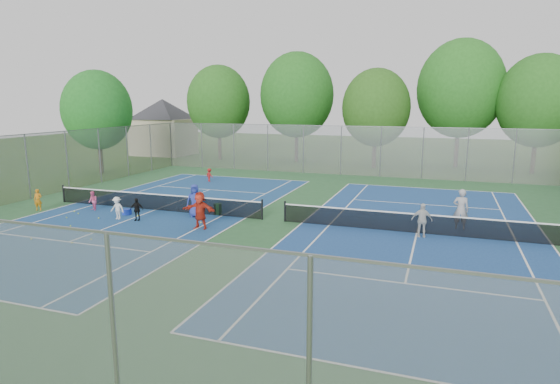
# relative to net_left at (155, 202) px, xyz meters

# --- Properties ---
(ground) EXTENTS (120.00, 120.00, 0.00)m
(ground) POSITION_rel_net_left_xyz_m (7.00, 0.00, -0.46)
(ground) COLOR #2D5019
(ground) RESTS_ON ground
(court_pad) EXTENTS (32.00, 32.00, 0.01)m
(court_pad) POSITION_rel_net_left_xyz_m (7.00, 0.00, -0.45)
(court_pad) COLOR #2B5B32
(court_pad) RESTS_ON ground
(court_left) EXTENTS (10.97, 23.77, 0.01)m
(court_left) POSITION_rel_net_left_xyz_m (0.00, 0.00, -0.44)
(court_left) COLOR navy
(court_left) RESTS_ON court_pad
(court_right) EXTENTS (10.97, 23.77, 0.01)m
(court_right) POSITION_rel_net_left_xyz_m (14.00, 0.00, -0.44)
(court_right) COLOR navy
(court_right) RESTS_ON court_pad
(net_left) EXTENTS (12.87, 0.10, 0.91)m
(net_left) POSITION_rel_net_left_xyz_m (0.00, 0.00, 0.00)
(net_left) COLOR black
(net_left) RESTS_ON ground
(net_right) EXTENTS (12.87, 0.10, 0.91)m
(net_right) POSITION_rel_net_left_xyz_m (14.00, 0.00, 0.00)
(net_right) COLOR black
(net_right) RESTS_ON ground
(fence_north) EXTENTS (32.00, 0.10, 4.00)m
(fence_north) POSITION_rel_net_left_xyz_m (7.00, 16.00, 1.54)
(fence_north) COLOR gray
(fence_north) RESTS_ON ground
(fence_west) EXTENTS (0.10, 32.00, 4.00)m
(fence_west) POSITION_rel_net_left_xyz_m (-9.00, 0.00, 1.54)
(fence_west) COLOR gray
(fence_west) RESTS_ON ground
(house) EXTENTS (11.03, 11.03, 7.30)m
(house) POSITION_rel_net_left_xyz_m (-15.00, 24.00, 3.76)
(house) COLOR #B7A88C
(house) RESTS_ON ground
(tree_nw) EXTENTS (6.40, 6.40, 9.58)m
(tree_nw) POSITION_rel_net_left_xyz_m (-7.00, 22.00, 5.44)
(tree_nw) COLOR #443326
(tree_nw) RESTS_ON ground
(tree_nl) EXTENTS (7.20, 7.20, 10.69)m
(tree_nl) POSITION_rel_net_left_xyz_m (1.00, 23.00, 6.09)
(tree_nl) COLOR #443326
(tree_nl) RESTS_ON ground
(tree_nc) EXTENTS (6.00, 6.00, 8.85)m
(tree_nc) POSITION_rel_net_left_xyz_m (9.00, 21.00, 4.94)
(tree_nc) COLOR #443326
(tree_nc) RESTS_ON ground
(tree_nr) EXTENTS (7.60, 7.60, 11.42)m
(tree_nr) POSITION_rel_net_left_xyz_m (16.00, 24.00, 6.59)
(tree_nr) COLOR #443326
(tree_nr) RESTS_ON ground
(tree_ne) EXTENTS (6.60, 6.60, 9.77)m
(tree_ne) POSITION_rel_net_left_xyz_m (22.00, 22.00, 5.51)
(tree_ne) COLOR #443326
(tree_ne) RESTS_ON ground
(tree_side_w) EXTENTS (5.60, 5.60, 8.47)m
(tree_side_w) POSITION_rel_net_left_xyz_m (-12.00, 10.00, 4.79)
(tree_side_w) COLOR #443326
(tree_side_w) RESTS_ON ground
(ball_crate) EXTENTS (0.43, 0.43, 0.32)m
(ball_crate) POSITION_rel_net_left_xyz_m (-0.79, -1.44, -0.30)
(ball_crate) COLOR #1834BA
(ball_crate) RESTS_ON ground
(ball_hopper) EXTENTS (0.34, 0.34, 0.62)m
(ball_hopper) POSITION_rel_net_left_xyz_m (3.78, 0.16, -0.15)
(ball_hopper) COLOR #227E31
(ball_hopper) RESTS_ON ground
(student_a) EXTENTS (0.51, 0.43, 1.20)m
(student_a) POSITION_rel_net_left_xyz_m (-6.06, -2.19, 0.14)
(student_a) COLOR orange
(student_a) RESTS_ON ground
(student_b) EXTENTS (0.65, 0.60, 1.08)m
(student_b) POSITION_rel_net_left_xyz_m (-3.19, -1.20, 0.08)
(student_b) COLOR #EF5D91
(student_b) RESTS_ON ground
(student_c) EXTENTS (0.77, 0.45, 1.17)m
(student_c) POSITION_rel_net_left_xyz_m (-0.63, -2.38, 0.13)
(student_c) COLOR white
(student_c) RESTS_ON ground
(student_d) EXTENTS (0.73, 0.43, 1.17)m
(student_d) POSITION_rel_net_left_xyz_m (0.49, -2.29, 0.13)
(student_d) COLOR black
(student_d) RESTS_ON ground
(student_e) EXTENTS (0.99, 0.84, 1.73)m
(student_e) POSITION_rel_net_left_xyz_m (2.86, -0.60, 0.41)
(student_e) COLOR #283794
(student_e) RESTS_ON ground
(student_f) EXTENTS (1.67, 0.57, 1.79)m
(student_f) POSITION_rel_net_left_xyz_m (4.26, -2.58, 0.44)
(student_f) COLOR red
(student_f) RESTS_ON ground
(child_far_baseline) EXTENTS (0.74, 0.59, 1.01)m
(child_far_baseline) POSITION_rel_net_left_xyz_m (-1.58, 9.40, 0.05)
(child_far_baseline) COLOR #A11717
(child_far_baseline) RESTS_ON ground
(instructor) EXTENTS (0.73, 0.49, 1.95)m
(instructor) POSITION_rel_net_left_xyz_m (15.86, 1.39, 0.52)
(instructor) COLOR #959598
(instructor) RESTS_ON ground
(teen_court_b) EXTENTS (0.94, 0.49, 1.54)m
(teen_court_b) POSITION_rel_net_left_xyz_m (14.20, -0.50, 0.31)
(teen_court_b) COLOR beige
(teen_court_b) RESTS_ON ground
(tennis_ball_0) EXTENTS (0.07, 0.07, 0.07)m
(tennis_ball_0) POSITION_rel_net_left_xyz_m (0.28, -6.52, -0.42)
(tennis_ball_0) COLOR gold
(tennis_ball_0) RESTS_ON ground
(tennis_ball_1) EXTENTS (0.07, 0.07, 0.07)m
(tennis_ball_1) POSITION_rel_net_left_xyz_m (-1.59, -2.67, -0.42)
(tennis_ball_1) COLOR #C5DB32
(tennis_ball_1) RESTS_ON ground
(tennis_ball_2) EXTENTS (0.07, 0.07, 0.07)m
(tennis_ball_2) POSITION_rel_net_left_xyz_m (-0.41, -1.14, -0.42)
(tennis_ball_2) COLOR gold
(tennis_ball_2) RESTS_ON ground
(tennis_ball_3) EXTENTS (0.07, 0.07, 0.07)m
(tennis_ball_3) POSITION_rel_net_left_xyz_m (-0.04, -1.54, -0.42)
(tennis_ball_3) COLOR #CAE936
(tennis_ball_3) RESTS_ON ground
(tennis_ball_4) EXTENTS (0.07, 0.07, 0.07)m
(tennis_ball_4) POSITION_rel_net_left_xyz_m (-1.95, -4.83, -0.42)
(tennis_ball_4) COLOR yellow
(tennis_ball_4) RESTS_ON ground
(tennis_ball_5) EXTENTS (0.07, 0.07, 0.07)m
(tennis_ball_5) POSITION_rel_net_left_xyz_m (-3.31, -2.21, -0.42)
(tennis_ball_5) COLOR #ABC72E
(tennis_ball_5) RESTS_ON ground
(tennis_ball_6) EXTENTS (0.07, 0.07, 0.07)m
(tennis_ball_6) POSITION_rel_net_left_xyz_m (-1.81, -6.67, -0.42)
(tennis_ball_6) COLOR yellow
(tennis_ball_6) RESTS_ON ground
(tennis_ball_7) EXTENTS (0.07, 0.07, 0.07)m
(tennis_ball_7) POSITION_rel_net_left_xyz_m (0.68, -5.84, -0.42)
(tennis_ball_7) COLOR #ABD030
(tennis_ball_7) RESTS_ON ground
(tennis_ball_8) EXTENTS (0.07, 0.07, 0.07)m
(tennis_ball_8) POSITION_rel_net_left_xyz_m (-3.22, -3.13, -0.42)
(tennis_ball_8) COLOR gold
(tennis_ball_8) RESTS_ON ground
(tennis_ball_9) EXTENTS (0.07, 0.07, 0.07)m
(tennis_ball_9) POSITION_rel_net_left_xyz_m (-3.86, -1.91, -0.42)
(tennis_ball_9) COLOR #BADF33
(tennis_ball_9) RESTS_ON ground
(tennis_ball_10) EXTENTS (0.07, 0.07, 0.07)m
(tennis_ball_10) POSITION_rel_net_left_xyz_m (3.80, -1.71, -0.42)
(tennis_ball_10) COLOR yellow
(tennis_ball_10) RESTS_ON ground
(tennis_ball_11) EXTENTS (0.07, 0.07, 0.07)m
(tennis_ball_11) POSITION_rel_net_left_xyz_m (-1.82, -4.37, -0.42)
(tennis_ball_11) COLOR #B7DA32
(tennis_ball_11) RESTS_ON ground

